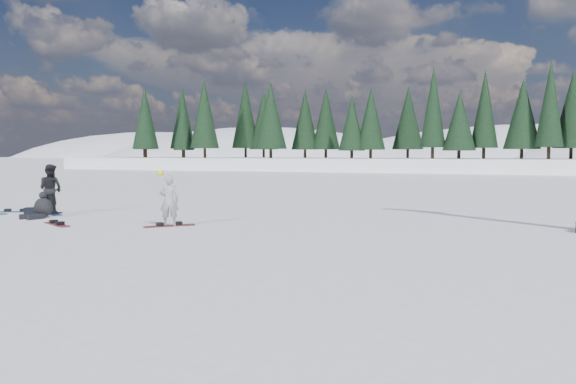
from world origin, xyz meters
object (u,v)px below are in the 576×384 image
(snowboard_loose_c, at_px, (16,212))
(gear_bag, at_px, (32,212))
(seated_rider, at_px, (42,208))
(snowboarder_man, at_px, (50,189))
(snowboard_loose_b, at_px, (57,224))
(snowboarder_woman, at_px, (169,200))

(snowboard_loose_c, bearing_deg, gear_bag, -49.81)
(snowboard_loose_c, bearing_deg, seated_rider, -48.08)
(snowboarder_man, distance_m, snowboard_loose_c, 1.92)
(snowboard_loose_b, bearing_deg, gear_bag, 176.32)
(snowboarder_woman, relative_size, snowboard_loose_c, 1.12)
(gear_bag, bearing_deg, snowboard_loose_b, -31.43)
(snowboarder_man, height_order, snowboard_loose_b, snowboarder_man)
(snowboard_loose_c, bearing_deg, snowboarder_man, -24.99)
(seated_rider, distance_m, gear_bag, 0.77)
(snowboarder_woman, height_order, seated_rider, snowboarder_woman)
(snowboarder_woman, xyz_separation_m, snowboard_loose_c, (-7.50, 1.39, -0.77))
(snowboarder_man, xyz_separation_m, gear_bag, (-0.13, -0.73, -0.74))
(snowboarder_man, height_order, snowboard_loose_c, snowboarder_man)
(gear_bag, distance_m, snowboard_loose_c, 1.76)
(seated_rider, relative_size, snowboard_loose_c, 0.76)
(snowboarder_woman, height_order, snowboarder_man, snowboarder_man)
(gear_bag, bearing_deg, snowboarder_woman, -6.02)
(seated_rider, height_order, snowboard_loose_b, seated_rider)
(seated_rider, xyz_separation_m, snowboard_loose_c, (-2.28, 1.02, -0.32))
(snowboard_loose_c, xyz_separation_m, snowboard_loose_b, (4.13, -2.33, 0.00))
(snowboarder_man, xyz_separation_m, snowboard_loose_c, (-1.71, 0.03, -0.87))
(snowboarder_woman, relative_size, gear_bag, 3.74)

